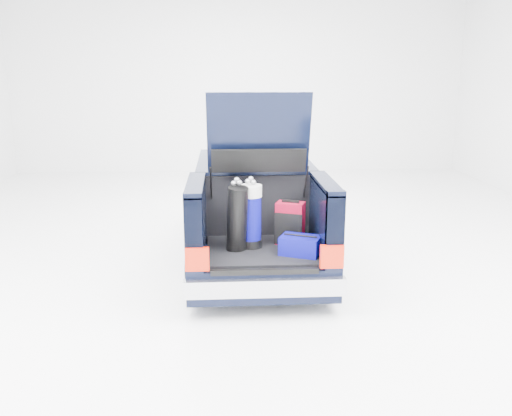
{
  "coord_description": "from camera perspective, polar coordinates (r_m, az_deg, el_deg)",
  "views": [
    {
      "loc": [
        -0.43,
        -7.74,
        2.72
      ],
      "look_at": [
        0.0,
        -0.5,
        0.86
      ],
      "focal_mm": 38.0,
      "sensor_mm": 36.0,
      "label": 1
    }
  ],
  "objects": [
    {
      "name": "ground",
      "position": [
        8.22,
        -0.21,
        -4.95
      ],
      "size": [
        14.0,
        14.0,
        0.0
      ],
      "primitive_type": "plane",
      "color": "white",
      "rests_on": "ground"
    },
    {
      "name": "car",
      "position": [
        8.12,
        -0.26,
        -0.21
      ],
      "size": [
        1.87,
        4.65,
        2.47
      ],
      "color": "black",
      "rests_on": "ground"
    },
    {
      "name": "red_suitcase",
      "position": [
        6.75,
        3.63,
        -1.62
      ],
      "size": [
        0.39,
        0.33,
        0.56
      ],
      "rotation": [
        0.0,
        0.0,
        -0.37
      ],
      "color": "maroon",
      "rests_on": "car"
    },
    {
      "name": "black_golf_bag",
      "position": [
        6.46,
        -1.99,
        -1.1
      ],
      "size": [
        0.35,
        0.39,
        0.88
      ],
      "rotation": [
        0.0,
        0.0,
        0.38
      ],
      "color": "black",
      "rests_on": "car"
    },
    {
      "name": "blue_golf_bag",
      "position": [
        6.58,
        -0.52,
        -0.8
      ],
      "size": [
        0.3,
        0.3,
        0.88
      ],
      "rotation": [
        0.0,
        0.0,
        -0.14
      ],
      "color": "black",
      "rests_on": "car"
    },
    {
      "name": "blue_duffel",
      "position": [
        6.41,
        4.68,
        -3.93
      ],
      "size": [
        0.54,
        0.45,
        0.24
      ],
      "rotation": [
        0.0,
        0.0,
        -0.4
      ],
      "color": "#070575",
      "rests_on": "car"
    }
  ]
}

